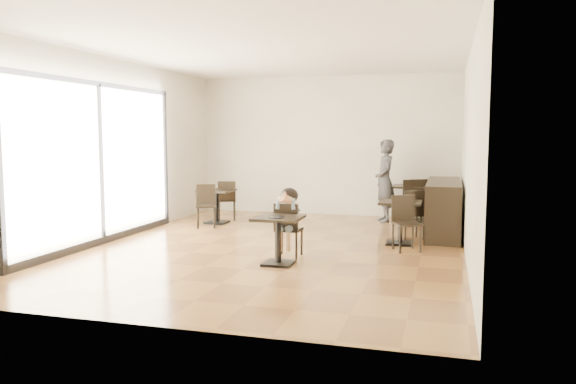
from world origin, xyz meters
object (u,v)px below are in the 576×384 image
(cafe_table_mid, at_px, (400,223))
(cafe_table_left, at_px, (217,206))
(chair_back_b, at_px, (415,203))
(child_chair, at_px, (289,230))
(cafe_table_back, at_px, (409,203))
(chair_mid_a, at_px, (411,214))
(child, at_px, (289,223))
(child_table, at_px, (278,241))
(chair_left_b, at_px, (206,206))
(chair_mid_b, at_px, (407,224))
(chair_back_a, at_px, (416,200))
(adult_patron, at_px, (385,181))
(chair_left_a, at_px, (227,200))

(cafe_table_mid, distance_m, cafe_table_left, 4.07)
(chair_back_b, bearing_deg, child_chair, -134.73)
(cafe_table_back, distance_m, chair_mid_a, 2.12)
(child, distance_m, chair_back_b, 3.99)
(child, distance_m, chair_mid_a, 2.64)
(child_table, relative_size, chair_left_b, 0.81)
(chair_mid_a, xyz_separation_m, chair_mid_b, (0.00, -1.10, 0.00))
(child_chair, height_order, cafe_table_back, child_chair)
(child_table, bearing_deg, chair_back_a, 70.17)
(adult_patron, bearing_deg, chair_left_a, -99.13)
(cafe_table_mid, relative_size, cafe_table_back, 0.96)
(adult_patron, bearing_deg, cafe_table_mid, -7.51)
(chair_mid_a, bearing_deg, chair_left_a, -41.04)
(child_chair, distance_m, cafe_table_mid, 2.13)
(child_chair, relative_size, chair_back_b, 0.91)
(cafe_table_left, bearing_deg, adult_patron, 19.33)
(cafe_table_mid, bearing_deg, chair_back_b, 86.59)
(child_chair, xyz_separation_m, cafe_table_left, (-2.33, 2.68, -0.06))
(chair_mid_a, relative_size, chair_left_b, 1.03)
(child_table, xyz_separation_m, cafe_table_back, (1.54, 4.67, 0.04))
(child_table, relative_size, child_chair, 0.83)
(child_chair, distance_m, chair_back_a, 4.45)
(chair_left_a, bearing_deg, chair_back_a, 169.53)
(chair_mid_b, xyz_separation_m, chair_left_a, (-4.03, 2.33, -0.01))
(chair_mid_b, bearing_deg, chair_left_b, 138.96)
(cafe_table_back, bearing_deg, cafe_table_mid, -89.66)
(child, relative_size, cafe_table_left, 1.48)
(cafe_table_mid, xyz_separation_m, chair_left_a, (-3.88, 1.78, 0.06))
(child_table, distance_m, cafe_table_left, 3.99)
(child_chair, relative_size, cafe_table_mid, 1.14)
(child_table, xyz_separation_m, child_chair, (0.00, 0.55, 0.07))
(child_table, xyz_separation_m, chair_mid_a, (1.71, 2.56, 0.09))
(child_chair, height_order, cafe_table_left, child_chair)
(chair_back_b, bearing_deg, chair_mid_b, -109.31)
(chair_left_a, height_order, chair_back_b, chair_back_b)
(chair_mid_b, bearing_deg, adult_patron, 78.66)
(chair_mid_b, xyz_separation_m, chair_back_b, (-0.02, 2.71, 0.02))
(child_chair, xyz_separation_m, chair_back_b, (1.68, 3.61, 0.04))
(child_chair, bearing_deg, chair_left_a, -54.26)
(chair_left_a, xyz_separation_m, chair_back_a, (4.01, 0.89, 0.03))
(child_table, bearing_deg, chair_left_b, 130.93)
(cafe_table_back, distance_m, chair_back_b, 0.53)
(chair_back_a, height_order, chair_back_b, same)
(child, height_order, chair_mid_b, child)
(cafe_table_left, bearing_deg, chair_mid_a, -9.53)
(chair_left_a, bearing_deg, child_chair, 102.81)
(chair_back_a, bearing_deg, chair_back_b, 70.26)
(cafe_table_mid, height_order, cafe_table_left, cafe_table_mid)
(cafe_table_mid, relative_size, chair_mid_a, 0.83)
(child, distance_m, cafe_table_mid, 2.14)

